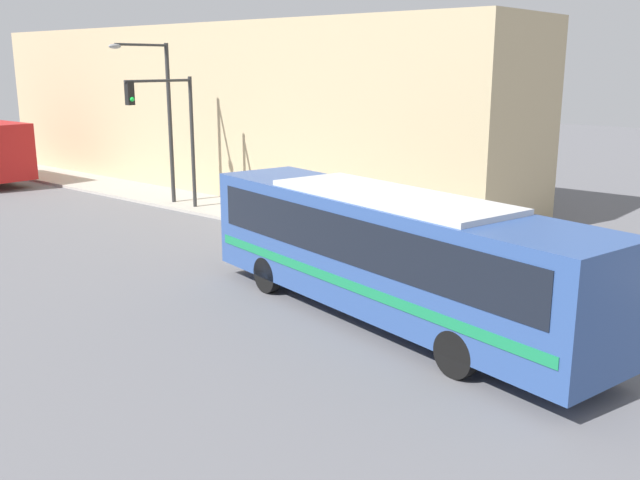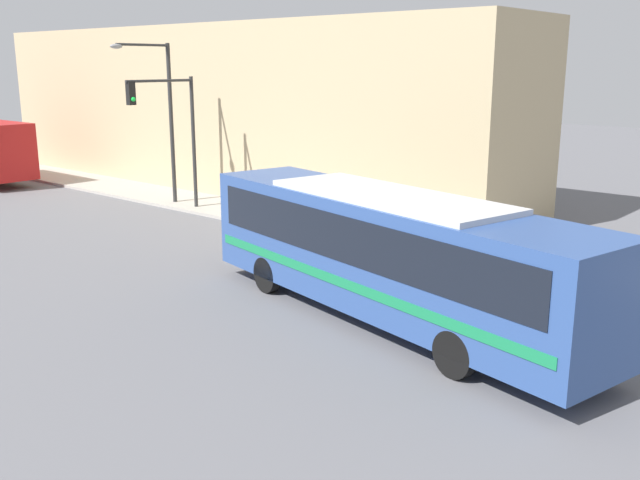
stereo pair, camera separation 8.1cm
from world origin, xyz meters
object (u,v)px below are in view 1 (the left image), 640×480
traffic_light_pole (171,120)px  pedestrian_near_corner (255,188)px  fire_hydrant (327,224)px  street_lamp (162,108)px  parking_meter (295,206)px  city_bus (388,248)px

traffic_light_pole → pedestrian_near_corner: 4.49m
fire_hydrant → street_lamp: bearing=91.0°
parking_meter → street_lamp: size_ratio=0.17×
traffic_light_pole → pedestrian_near_corner: traffic_light_pole is taller
fire_hydrant → parking_meter: size_ratio=0.56×
parking_meter → street_lamp: 8.30m
parking_meter → pedestrian_near_corner: size_ratio=0.71×
city_bus → pedestrian_near_corner: city_bus is taller
city_bus → traffic_light_pole: 15.26m
fire_hydrant → traffic_light_pole: (-0.95, 7.62, 3.44)m
city_bus → street_lamp: (5.61, 15.92, 2.44)m
street_lamp → pedestrian_near_corner: street_lamp is taller
city_bus → traffic_light_pole: traffic_light_pole is taller
pedestrian_near_corner → fire_hydrant: bearing=-106.8°
parking_meter → street_lamp: street_lamp is taller
fire_hydrant → traffic_light_pole: 8.41m
street_lamp → fire_hydrant: bearing=-89.0°
traffic_light_pole → street_lamp: size_ratio=0.80×
city_bus → traffic_light_pole: bearing=83.7°
fire_hydrant → pedestrian_near_corner: (1.62, 5.38, 0.51)m
street_lamp → pedestrian_near_corner: 5.36m
parking_meter → city_bus: bearing=-124.8°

